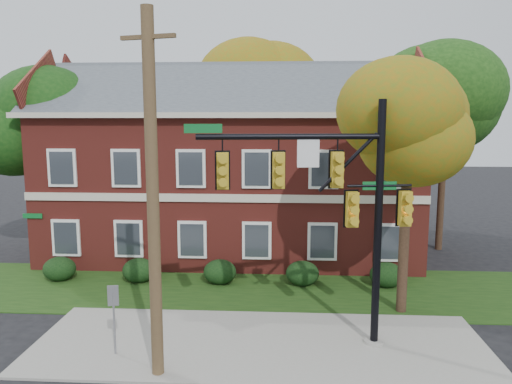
# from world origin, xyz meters

# --- Properties ---
(ground) EXTENTS (120.00, 120.00, 0.00)m
(ground) POSITION_xyz_m (0.00, 0.00, 0.00)
(ground) COLOR black
(ground) RESTS_ON ground
(sidewalk) EXTENTS (14.00, 5.00, 0.08)m
(sidewalk) POSITION_xyz_m (0.00, 1.00, 0.04)
(sidewalk) COLOR gray
(sidewalk) RESTS_ON ground
(grass_strip) EXTENTS (30.00, 6.00, 0.04)m
(grass_strip) POSITION_xyz_m (0.00, 6.00, 0.02)
(grass_strip) COLOR #193811
(grass_strip) RESTS_ON ground
(apartment_building) EXTENTS (18.80, 8.80, 9.74)m
(apartment_building) POSITION_xyz_m (-2.00, 11.95, 4.99)
(apartment_building) COLOR maroon
(apartment_building) RESTS_ON ground
(hedge_far_left) EXTENTS (1.40, 1.26, 1.05)m
(hedge_far_left) POSITION_xyz_m (-9.00, 6.70, 0.53)
(hedge_far_left) COLOR black
(hedge_far_left) RESTS_ON ground
(hedge_left) EXTENTS (1.40, 1.26, 1.05)m
(hedge_left) POSITION_xyz_m (-5.50, 6.70, 0.53)
(hedge_left) COLOR black
(hedge_left) RESTS_ON ground
(hedge_center) EXTENTS (1.40, 1.26, 1.05)m
(hedge_center) POSITION_xyz_m (-2.00, 6.70, 0.53)
(hedge_center) COLOR black
(hedge_center) RESTS_ON ground
(hedge_right) EXTENTS (1.40, 1.26, 1.05)m
(hedge_right) POSITION_xyz_m (1.50, 6.70, 0.53)
(hedge_right) COLOR black
(hedge_right) RESTS_ON ground
(hedge_far_right) EXTENTS (1.40, 1.26, 1.05)m
(hedge_far_right) POSITION_xyz_m (5.00, 6.70, 0.53)
(hedge_far_right) COLOR black
(hedge_far_right) RESTS_ON ground
(tree_near_right) EXTENTS (4.50, 4.25, 8.58)m
(tree_near_right) POSITION_xyz_m (5.22, 3.87, 6.67)
(tree_near_right) COLOR black
(tree_near_right) RESTS_ON ground
(tree_left_rear) EXTENTS (5.40, 5.10, 8.88)m
(tree_left_rear) POSITION_xyz_m (-11.73, 10.84, 6.68)
(tree_left_rear) COLOR black
(tree_left_rear) RESTS_ON ground
(tree_right_rear) EXTENTS (6.30, 5.95, 10.62)m
(tree_right_rear) POSITION_xyz_m (9.31, 12.81, 8.12)
(tree_right_rear) COLOR black
(tree_right_rear) RESTS_ON ground
(tree_far_rear) EXTENTS (6.84, 6.46, 11.52)m
(tree_far_rear) POSITION_xyz_m (-0.66, 19.79, 8.84)
(tree_far_rear) COLOR black
(tree_far_rear) RESTS_ON ground
(traffic_signal) EXTENTS (6.72, 1.17, 7.55)m
(traffic_signal) POSITION_xyz_m (2.20, 1.01, 4.69)
(traffic_signal) COLOR gray
(traffic_signal) RESTS_ON ground
(utility_pole) EXTENTS (1.50, 0.48, 9.76)m
(utility_pole) POSITION_xyz_m (-2.69, -1.00, 4.95)
(utility_pole) COLOR brown
(utility_pole) RESTS_ON ground
(sign_post) EXTENTS (0.32, 0.11, 2.19)m
(sign_post) POSITION_xyz_m (-4.23, 0.02, 1.49)
(sign_post) COLOR slate
(sign_post) RESTS_ON ground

